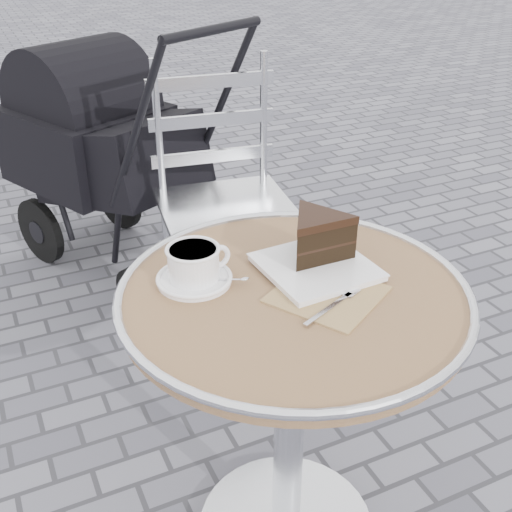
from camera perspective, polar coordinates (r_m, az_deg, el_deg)
name	(u,v)px	position (r m, az deg, el deg)	size (l,w,h in m)	color
cafe_table	(292,356)	(1.39, 3.18, -8.85)	(0.72, 0.72, 0.74)	silver
cappuccino_set	(195,267)	(1.31, -5.47, -0.97)	(0.17, 0.15, 0.08)	white
cake_plate_set	(318,243)	(1.36, 5.51, 1.12)	(0.29, 0.37, 0.12)	#9F7C57
bistro_chair	(219,170)	(2.22, -3.32, 7.63)	(0.49, 0.49, 0.97)	silver
baby_stroller	(107,157)	(2.73, -13.11, 8.55)	(0.85, 1.12, 1.07)	black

